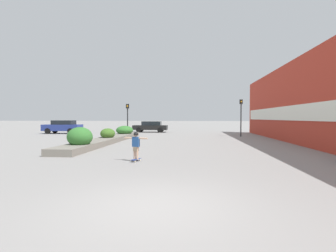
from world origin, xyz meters
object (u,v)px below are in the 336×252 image
skateboarder (136,143)px  car_leftmost (326,127)px  car_center_right (63,127)px  traffic_light_right (241,111)px  traffic_light_left (128,114)px  car_center_left (151,126)px  skateboard (136,160)px

skateboarder → car_leftmost: (18.24, 21.74, -0.09)m
car_leftmost → car_center_right: 31.30m
car_leftmost → traffic_light_right: size_ratio=1.09×
car_center_right → traffic_light_left: bearing=-113.9°
traffic_light_left → car_center_left: bearing=82.1°
car_center_right → traffic_light_right: bearing=-99.0°
skateboard → car_leftmost: car_leftmost is taller
car_center_right → car_center_left: bearing=-68.4°
skateboard → traffic_light_left: traffic_light_left is taller
skateboard → traffic_light_right: (7.17, 15.48, 2.42)m
skateboarder → car_leftmost: size_ratio=0.29×
car_center_left → car_leftmost: bearing=-92.2°
traffic_light_right → skateboarder: bearing=-114.9°
skateboard → car_leftmost: 28.38m
skateboard → traffic_light_left: (-4.09, 14.74, 2.17)m
car_center_right → car_leftmost: bearing=-84.4°
car_leftmost → traffic_light_left: 23.45m
skateboard → car_leftmost: size_ratio=0.16×
skateboard → traffic_light_right: 17.23m
traffic_light_left → traffic_light_right: traffic_light_right is taller
traffic_light_left → traffic_light_right: size_ratio=0.89×
traffic_light_left → skateboard: bearing=-74.5°
skateboarder → traffic_light_right: bearing=83.0°
car_center_left → traffic_light_left: (-1.08, -7.83, 1.49)m
skateboard → car_center_right: size_ratio=0.14×
skateboard → traffic_light_left: 15.45m
car_center_left → traffic_light_left: 8.05m
skateboard → car_center_left: 22.78m
traffic_light_right → car_center_left: bearing=145.1°
skateboarder → skateboard: bearing=0.0°
skateboard → car_center_left: (-3.01, 22.57, 0.68)m
skateboarder → traffic_light_left: traffic_light_left is taller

